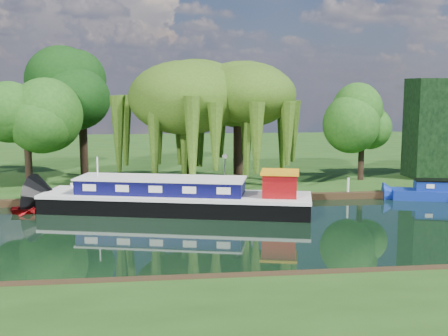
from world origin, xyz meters
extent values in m
plane|color=black|center=(0.00, 0.00, 0.00)|extent=(120.00, 120.00, 0.00)
cube|color=#1C3A0F|center=(0.00, 34.00, 0.23)|extent=(120.00, 52.00, 0.45)
cube|color=black|center=(-3.22, 5.37, 0.42)|extent=(17.10, 7.68, 1.11)
cube|color=silver|center=(-3.22, 5.37, 1.07)|extent=(17.21, 7.78, 0.20)
cube|color=#0A0A3E|center=(-4.12, 5.59, 1.62)|extent=(10.70, 5.12, 0.88)
cube|color=silver|center=(-4.12, 5.59, 2.12)|extent=(10.92, 5.35, 0.11)
cube|color=maroon|center=(3.08, 3.78, 1.87)|extent=(2.48, 2.48, 1.39)
cube|color=orange|center=(3.08, 3.78, 2.64)|extent=(2.76, 2.76, 0.15)
cylinder|color=silver|center=(-8.08, 6.59, 2.29)|extent=(0.09, 0.09, 2.23)
cube|color=silver|center=(14.22, 6.68, 1.03)|extent=(0.51, 0.18, 0.28)
imported|color=maroon|center=(-11.76, 6.32, 0.00)|extent=(3.60, 2.84, 0.67)
imported|color=silver|center=(15.51, 6.81, 0.00)|extent=(3.04, 2.80, 1.33)
cylinder|color=black|center=(-2.01, 12.04, 3.09)|extent=(0.68, 0.68, 5.28)
ellipsoid|color=#2D4A0F|center=(-2.01, 12.04, 6.91)|extent=(7.38, 7.38, 4.77)
cylinder|color=black|center=(1.58, 11.34, 2.96)|extent=(0.71, 0.71, 5.01)
ellipsoid|color=#2D4A0F|center=(1.58, 11.34, 6.58)|extent=(6.85, 6.85, 4.43)
cylinder|color=black|center=(-13.79, 13.29, 3.37)|extent=(0.51, 0.51, 5.85)
ellipsoid|color=#184A12|center=(-13.79, 13.29, 5.77)|extent=(4.79, 4.79, 4.79)
cylinder|color=black|center=(-10.38, 18.04, 4.14)|extent=(0.75, 0.75, 7.39)
ellipsoid|color=black|center=(-10.38, 18.04, 7.17)|extent=(5.91, 5.91, 5.91)
cylinder|color=black|center=(11.73, 13.35, 2.95)|extent=(0.41, 0.41, 5.01)
ellipsoid|color=#184A12|center=(11.73, 13.35, 5.00)|extent=(4.00, 4.00, 4.00)
cube|color=black|center=(19.00, 14.00, 4.45)|extent=(6.00, 3.00, 8.00)
cylinder|color=silver|center=(0.50, 10.50, 1.55)|extent=(0.10, 0.10, 2.20)
sphere|color=white|center=(0.50, 10.50, 2.83)|extent=(0.36, 0.36, 0.36)
cylinder|color=silver|center=(-10.00, 8.40, 0.95)|extent=(0.16, 0.16, 1.00)
cylinder|color=silver|center=(-4.00, 8.40, 0.95)|extent=(0.16, 0.16, 1.00)
cylinder|color=silver|center=(3.00, 8.40, 0.95)|extent=(0.16, 0.16, 1.00)
cylinder|color=silver|center=(9.00, 8.40, 0.95)|extent=(0.16, 0.16, 1.00)
camera|label=1|loc=(-4.22, -29.18, 7.74)|focal=45.00mm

